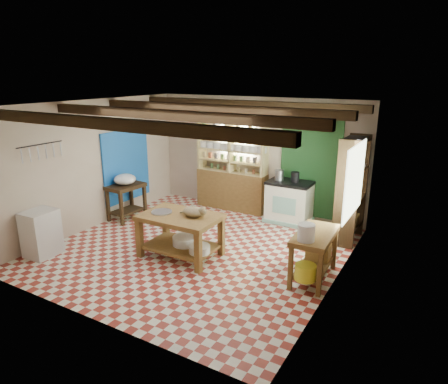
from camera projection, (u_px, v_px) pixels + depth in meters
The scene contains 30 objects.
floor at pixel (197, 249), 7.32m from camera, with size 5.00×5.00×0.02m, color maroon.
ceiling at pixel (194, 104), 6.57m from camera, with size 5.00×5.00×0.02m, color #4A4B4F.
wall_back at pixel (257, 156), 9.02m from camera, with size 5.00×0.04×2.60m, color #C3B19D.
wall_front at pixel (81, 226), 4.87m from camera, with size 5.00×0.04×2.60m, color #C3B19D.
wall_left at pixel (94, 165), 8.14m from camera, with size 0.04×5.00×2.60m, color #C3B19D.
wall_right at pixel (340, 203), 5.75m from camera, with size 0.04×5.00×2.60m, color #C3B19D.
ceiling_beams at pixel (194, 112), 6.61m from camera, with size 5.00×3.80×0.15m, color #312111.
blue_wall_patch at pixel (127, 166), 8.93m from camera, with size 0.04×1.40×1.60m, color blue.
green_wall_patch at pixel (310, 164), 8.41m from camera, with size 1.30×0.04×2.30m, color #1C471F.
window_back at pixel (237, 136), 9.13m from camera, with size 0.90×0.02×0.80m, color silver.
window_right at pixel (355, 180), 6.56m from camera, with size 0.02×1.30×1.20m, color silver.
utensil_rail at pixel (41, 151), 6.98m from camera, with size 0.06×0.90×0.28m, color black.
pot_rack at pixel (306, 122), 7.80m from camera, with size 0.86×0.12×0.36m, color black.
shelving_unit at pixel (232, 163), 9.19m from camera, with size 1.70×0.34×2.20m, color tan.
tall_rack at pixel (351, 190), 7.44m from camera, with size 0.40×0.86×2.00m, color #312111.
work_table at pixel (181, 236), 6.94m from camera, with size 1.34×0.90×0.76m, color brown.
stove at pixel (289, 202), 8.52m from camera, with size 0.92×0.62×0.90m, color white.
prep_table at pixel (127, 202), 8.71m from camera, with size 0.53×0.78×0.79m, color #312111.
white_cabinet at pixel (41, 233), 6.97m from camera, with size 0.45×0.55×0.82m, color silver.
right_counter at pixel (314, 256), 6.16m from camera, with size 0.54×1.07×0.77m, color brown.
cat at pixel (194, 212), 6.73m from camera, with size 0.39×0.30×0.18m, color #907B54.
steel_tray at pixel (162, 212), 6.95m from camera, with size 0.36×0.36×0.02m, color #AFB0B7.
basin_large at pixel (185, 241), 6.99m from camera, with size 0.43×0.43×0.15m, color silver.
basin_small at pixel (200, 249), 6.68m from camera, with size 0.36×0.36×0.13m, color silver.
kettle_left at pixel (279, 175), 8.48m from camera, with size 0.19×0.19×0.22m, color #AFB0B7.
kettle_right at pixel (295, 177), 8.32m from camera, with size 0.17×0.17×0.22m, color black.
enamel_bowl at pixel (125, 179), 8.56m from camera, with size 0.47×0.47×0.23m, color silver.
white_bucket at pixel (306, 232), 5.74m from camera, with size 0.25×0.25×0.25m, color silver.
wicker_basket at pixel (318, 252), 6.44m from camera, with size 0.36×0.29×0.25m, color #AC8645.
yellow_tub at pixel (305, 272), 5.80m from camera, with size 0.31×0.31×0.23m, color gold.
Camera 1 is at (3.78, -5.57, 3.10)m, focal length 32.00 mm.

